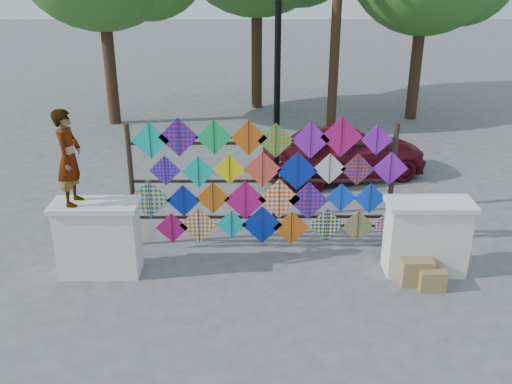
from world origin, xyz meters
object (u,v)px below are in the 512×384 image
kite_rack (265,184)px  sedan (344,151)px  lamppost (277,85)px  vendor_woman (69,157)px

kite_rack → sedan: bearing=60.6°
kite_rack → lamppost: lamppost is taller
kite_rack → lamppost: bearing=79.2°
vendor_woman → sedan: (5.02, 4.39, -1.39)m
vendor_woman → lamppost: bearing=-53.4°
sedan → lamppost: (-1.71, -2.19, 2.04)m
kite_rack → lamppost: size_ratio=1.10×
lamppost → vendor_woman: bearing=-146.4°
sedan → kite_rack: bearing=134.4°
kite_rack → lamppost: (0.24, 1.27, 1.47)m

